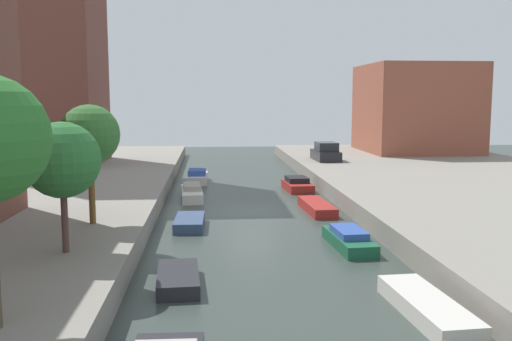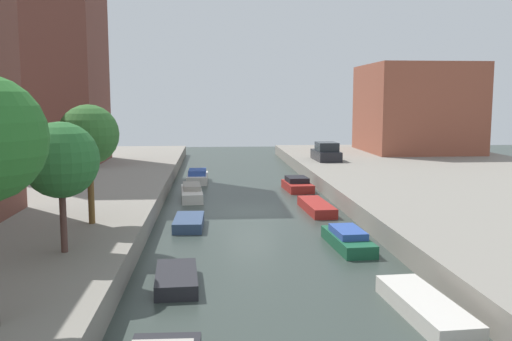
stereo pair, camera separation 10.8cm
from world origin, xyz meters
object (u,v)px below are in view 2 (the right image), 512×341
low_block_right (416,108)px  street_tree_2 (89,135)px  moored_boat_right_4 (297,185)px  apartment_tower_far (32,12)px  moored_boat_right_2 (348,239)px  moored_boat_left_1 (176,279)px  moored_boat_right_3 (316,207)px  parked_car (326,153)px  moored_boat_right_1 (425,307)px  moored_boat_left_4 (197,177)px  moored_boat_left_3 (192,192)px  moored_boat_left_2 (189,222)px  street_tree_1 (61,160)px

low_block_right → street_tree_2: size_ratio=2.16×
street_tree_2 → moored_boat_right_4: bearing=51.9°
apartment_tower_far → moored_boat_right_2: (19.48, -23.61, -12.54)m
low_block_right → moored_boat_left_1: low_block_right is taller
street_tree_2 → moored_boat_right_3: (10.72, 6.53, -4.42)m
apartment_tower_far → parked_car: (23.51, 0.33, -11.24)m
moored_boat_right_2 → moored_boat_right_4: (0.14, 14.66, 0.04)m
moored_boat_right_2 → moored_boat_right_3: bearing=89.3°
street_tree_2 → moored_boat_right_1: size_ratio=1.11×
moored_boat_left_4 → moored_boat_right_3: 13.24m
moored_boat_right_2 → low_block_right: bearing=65.2°
apartment_tower_far → moored_boat_left_3: (12.59, -11.51, -12.50)m
street_tree_2 → moored_boat_left_2: size_ratio=1.55×
low_block_right → parked_car: size_ratio=2.61×
parked_car → moored_boat_left_1: (-10.86, -28.24, -1.41)m
moored_boat_left_3 → moored_boat_right_1: (7.28, -19.60, -0.11)m
moored_boat_right_1 → moored_boat_left_3: bearing=110.4°
street_tree_2 → moored_boat_left_1: bearing=-54.0°
moored_boat_left_4 → moored_boat_right_3: bearing=-59.1°
street_tree_2 → parked_car: (14.66, 23.00, -3.03)m
moored_boat_left_1 → parked_car: bearing=69.0°
moored_boat_right_2 → moored_boat_right_3: moored_boat_right_2 is taller
moored_boat_right_1 → moored_boat_right_4: (-0.24, 22.16, 0.11)m
street_tree_1 → moored_boat_right_3: bearing=45.5°
street_tree_1 → moored_boat_left_1: (3.80, -0.85, -3.89)m
low_block_right → moored_boat_left_2: 34.90m
moored_boat_right_2 → moored_boat_right_3: size_ratio=0.89×
parked_car → moored_boat_left_3: bearing=-132.7°
moored_boat_left_1 → low_block_right: bearing=59.1°
apartment_tower_far → low_block_right: 35.71m
moored_boat_left_4 → parked_car: bearing=25.5°
parked_car → moored_boat_left_1: 30.29m
moored_boat_left_3 → street_tree_1: bearing=-103.5°
low_block_right → moored_boat_right_4: size_ratio=3.10×
apartment_tower_far → moored_boat_right_3: (19.57, -16.15, -12.62)m
apartment_tower_far → street_tree_2: size_ratio=4.81×
street_tree_2 → street_tree_1: bearing=-90.0°
moored_boat_left_2 → moored_boat_right_2: (6.76, -4.19, 0.09)m
moored_boat_left_4 → moored_boat_left_2: bearing=-90.2°
moored_boat_left_2 → moored_boat_left_1: bearing=-90.5°
street_tree_2 → moored_boat_right_4: street_tree_2 is taller
moored_boat_left_3 → moored_boat_right_1: size_ratio=1.03×
parked_car → moored_boat_left_4: parked_car is taller
moored_boat_left_3 → moored_boat_left_4: bearing=88.3°
moored_boat_left_3 → moored_boat_right_2: size_ratio=1.16×
moored_boat_left_4 → street_tree_2: bearing=-102.4°
street_tree_1 → moored_boat_right_4: 21.41m
moored_boat_left_1 → moored_boat_right_2: 8.08m
moored_boat_left_2 → moored_boat_right_1: 13.71m
moored_boat_left_2 → moored_boat_left_3: size_ratio=0.70×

